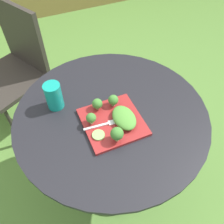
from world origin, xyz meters
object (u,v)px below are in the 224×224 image
object	(u,v)px
salad_plate	(113,122)
fork	(105,124)
patio_chair	(15,62)
drinking_glass	(54,97)

from	to	relation	value
salad_plate	fork	world-z (taller)	fork
patio_chair	drinking_glass	distance (m)	0.77
salad_plate	patio_chair	bearing A→B (deg)	111.06
patio_chair	fork	bearing A→B (deg)	-71.25
drinking_glass	patio_chair	bearing A→B (deg)	101.76
salad_plate	drinking_glass	distance (m)	0.28
patio_chair	salad_plate	xyz separation A→B (m)	(0.35, -0.90, 0.22)
salad_plate	fork	xyz separation A→B (m)	(-0.04, -0.01, 0.01)
drinking_glass	fork	bearing A→B (deg)	-51.32
patio_chair	fork	size ratio (longest dim) A/B	5.81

